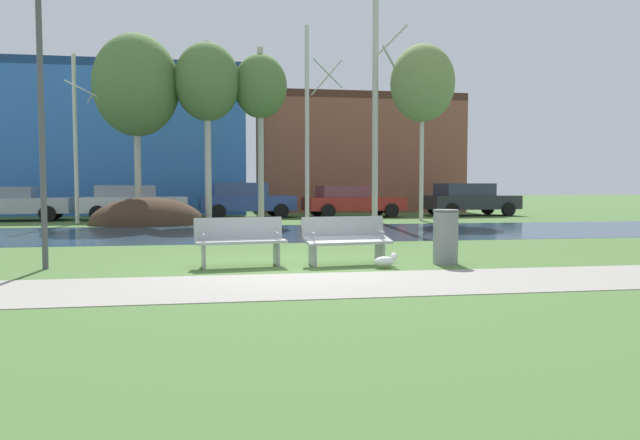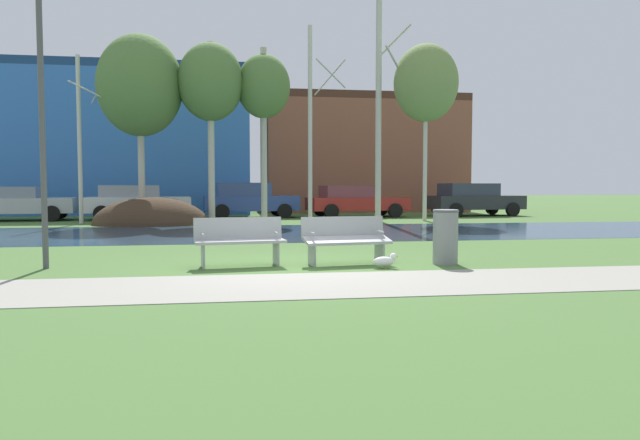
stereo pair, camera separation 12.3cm
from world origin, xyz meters
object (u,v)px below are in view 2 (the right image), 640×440
(bench_right, at_px, (346,238))
(streetlamp, at_px, (40,38))
(trash_bin, at_px, (445,236))
(seagull, at_px, (385,261))
(parked_sedan_second_white, at_px, (137,201))
(parked_suv_fifth_dark, at_px, (473,199))
(parked_hatch_third_blue, at_px, (249,199))
(parked_wagon_fourth_red, at_px, (355,200))
(parked_van_nearest_silver, at_px, (13,202))
(bench_left, at_px, (240,240))

(bench_right, bearing_deg, streetlamp, 177.90)
(trash_bin, height_order, seagull, trash_bin)
(parked_sedan_second_white, relative_size, parked_suv_fifth_dark, 0.96)
(trash_bin, distance_m, parked_hatch_third_blue, 16.49)
(bench_right, distance_m, streetlamp, 6.34)
(streetlamp, height_order, parked_suv_fifth_dark, streetlamp)
(parked_wagon_fourth_red, bearing_deg, trash_bin, -96.09)
(bench_right, bearing_deg, parked_suv_fifth_dark, 59.71)
(parked_van_nearest_silver, bearing_deg, parked_sedan_second_white, 1.62)
(seagull, xyz_separation_m, streetlamp, (-5.87, 0.87, 3.83))
(trash_bin, bearing_deg, parked_sedan_second_white, 116.97)
(parked_hatch_third_blue, bearing_deg, parked_sedan_second_white, -170.26)
(parked_suv_fifth_dark, bearing_deg, bench_right, -120.29)
(streetlamp, height_order, parked_van_nearest_silver, streetlamp)
(seagull, bearing_deg, streetlamp, 171.61)
(parked_sedan_second_white, relative_size, parked_wagon_fourth_red, 0.95)
(parked_van_nearest_silver, distance_m, parked_hatch_third_blue, 9.62)
(bench_left, bearing_deg, bench_right, 0.00)
(trash_bin, distance_m, parked_suv_fifth_dark, 17.84)
(parked_hatch_third_blue, bearing_deg, streetlamp, -104.30)
(parked_van_nearest_silver, distance_m, parked_sedan_second_white, 4.86)
(parked_sedan_second_white, distance_m, parked_hatch_third_blue, 4.79)
(bench_left, bearing_deg, seagull, -14.96)
(bench_left, xyz_separation_m, parked_sedan_second_white, (-4.07, 15.10, 0.30))
(seagull, relative_size, parked_van_nearest_silver, 0.10)
(parked_sedan_second_white, height_order, parked_suv_fifth_dark, parked_suv_fifth_dark)
(parked_sedan_second_white, bearing_deg, bench_right, -68.29)
(bench_left, distance_m, parked_hatch_third_blue, 15.92)
(bench_left, relative_size, seagull, 3.58)
(bench_left, xyz_separation_m, parked_hatch_third_blue, (0.65, 15.91, 0.34))
(bench_left, distance_m, parked_sedan_second_white, 15.64)
(streetlamp, bearing_deg, bench_right, -2.10)
(trash_bin, height_order, streetlamp, streetlamp)
(trash_bin, relative_size, parked_hatch_third_blue, 0.23)
(seagull, height_order, parked_suv_fifth_dark, parked_suv_fifth_dark)
(trash_bin, bearing_deg, seagull, -162.70)
(bench_left, bearing_deg, parked_hatch_third_blue, 87.66)
(parked_hatch_third_blue, relative_size, parked_wagon_fourth_red, 0.93)
(seagull, bearing_deg, parked_van_nearest_silver, 126.19)
(streetlamp, bearing_deg, bench_left, -3.31)
(streetlamp, bearing_deg, parked_suv_fifth_dark, 47.13)
(seagull, height_order, parked_van_nearest_silver, parked_van_nearest_silver)
(parked_sedan_second_white, distance_m, parked_suv_fifth_dark, 15.33)
(trash_bin, relative_size, parked_suv_fifth_dark, 0.22)
(parked_van_nearest_silver, relative_size, parked_suv_fifth_dark, 1.04)
(parked_sedan_second_white, relative_size, parked_hatch_third_blue, 1.02)
(bench_left, bearing_deg, parked_sedan_second_white, 105.09)
(bench_right, distance_m, seagull, 0.95)
(streetlamp, distance_m, parked_suv_fifth_dark, 21.68)
(parked_wagon_fourth_red, bearing_deg, parked_suv_fifth_dark, 3.15)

